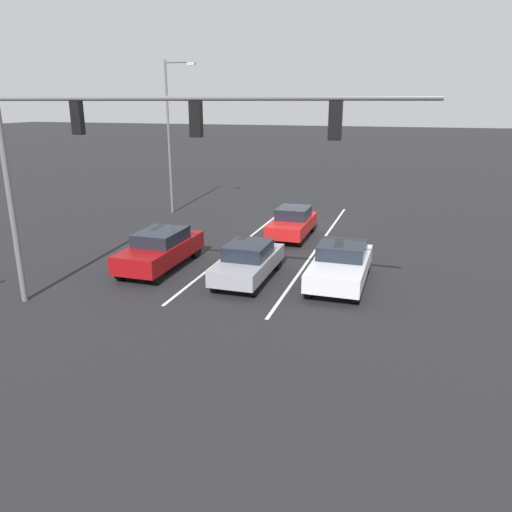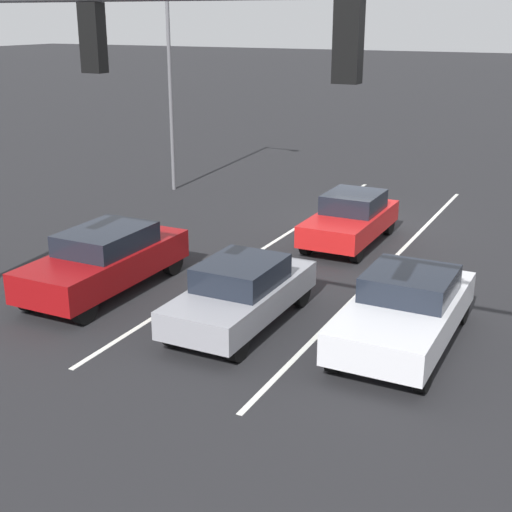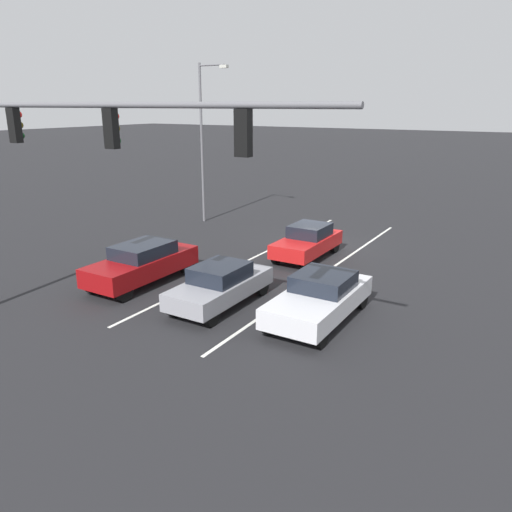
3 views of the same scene
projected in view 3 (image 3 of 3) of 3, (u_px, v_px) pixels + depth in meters
The scene contains 9 objects.
ground_plane at pixel (317, 248), 24.13m from camera, with size 240.00×240.00×0.00m, color black.
lane_stripe_left_divider at pixel (329, 270), 20.93m from camera, with size 0.12×17.62×0.01m, color silver.
lane_stripe_center_divider at pixel (255, 257), 22.73m from camera, with size 0.12×17.62×0.01m, color silver.
car_maroon_rightlane_front at pixel (142, 263), 19.21m from camera, with size 1.82×4.72×1.57m.
car_silver_leftlane_front at pixel (320, 297), 15.91m from camera, with size 1.94×4.58×1.50m.
car_gray_midlane_front at pixel (221, 284), 17.09m from camera, with size 1.73×4.30×1.46m.
car_red_midlane_second at pixel (308, 241), 22.45m from camera, with size 1.74×4.13×1.49m.
traffic_signal_gantry at pixel (51, 155), 13.38m from camera, with size 13.02×0.37×7.03m.
street_lamp_right_shoulder at pixel (204, 134), 28.17m from camera, with size 1.92×0.24×8.84m.
Camera 3 is at (-9.46, 21.39, 6.67)m, focal length 35.00 mm.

